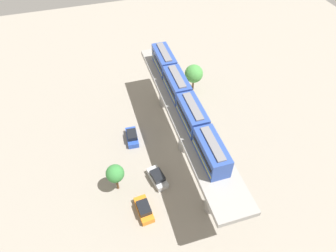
{
  "coord_description": "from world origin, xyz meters",
  "views": [
    {
      "loc": [
        12.08,
        30.33,
        39.74
      ],
      "look_at": [
        2.5,
        -1.05,
        5.27
      ],
      "focal_mm": 32.26,
      "sensor_mm": 36.0,
      "label": 1
    }
  ],
  "objects_px": {
    "parked_car_blue": "(132,137)",
    "parked_car_silver": "(157,178)",
    "tree_mid_lot": "(115,174)",
    "train": "(184,99)",
    "parked_car_orange": "(144,209)",
    "tree_near_viaduct": "(194,74)"
  },
  "relations": [
    {
      "from": "train",
      "to": "parked_car_blue",
      "type": "bearing_deg",
      "value": -23.7
    },
    {
      "from": "parked_car_orange",
      "to": "tree_near_viaduct",
      "type": "bearing_deg",
      "value": -129.14
    },
    {
      "from": "tree_near_viaduct",
      "to": "parked_car_orange",
      "type": "bearing_deg",
      "value": 55.82
    },
    {
      "from": "parked_car_silver",
      "to": "tree_mid_lot",
      "type": "bearing_deg",
      "value": -15.34
    },
    {
      "from": "parked_car_blue",
      "to": "parked_car_silver",
      "type": "bearing_deg",
      "value": 105.66
    },
    {
      "from": "parked_car_silver",
      "to": "parked_car_orange",
      "type": "bearing_deg",
      "value": 42.98
    },
    {
      "from": "parked_car_orange",
      "to": "parked_car_silver",
      "type": "distance_m",
      "value": 5.62
    },
    {
      "from": "parked_car_orange",
      "to": "tree_near_viaduct",
      "type": "height_order",
      "value": "tree_near_viaduct"
    },
    {
      "from": "parked_car_silver",
      "to": "tree_mid_lot",
      "type": "relative_size",
      "value": 0.86
    },
    {
      "from": "parked_car_orange",
      "to": "train",
      "type": "bearing_deg",
      "value": -136.46
    },
    {
      "from": "train",
      "to": "parked_car_orange",
      "type": "relative_size",
      "value": 6.32
    },
    {
      "from": "parked_car_orange",
      "to": "parked_car_blue",
      "type": "height_order",
      "value": "same"
    },
    {
      "from": "tree_mid_lot",
      "to": "parked_car_silver",
      "type": "bearing_deg",
      "value": 176.23
    },
    {
      "from": "parked_car_silver",
      "to": "parked_car_blue",
      "type": "xyz_separation_m",
      "value": [
        1.95,
        -9.36,
        0.0
      ]
    },
    {
      "from": "parked_car_silver",
      "to": "tree_mid_lot",
      "type": "xyz_separation_m",
      "value": [
        6.11,
        -0.4,
        3.06
      ]
    },
    {
      "from": "train",
      "to": "parked_car_orange",
      "type": "height_order",
      "value": "train"
    },
    {
      "from": "train",
      "to": "parked_car_silver",
      "type": "bearing_deg",
      "value": 44.45
    },
    {
      "from": "train",
      "to": "parked_car_blue",
      "type": "height_order",
      "value": "train"
    },
    {
      "from": "train",
      "to": "parked_car_blue",
      "type": "relative_size",
      "value": 6.37
    },
    {
      "from": "parked_car_silver",
      "to": "tree_near_viaduct",
      "type": "relative_size",
      "value": 0.77
    },
    {
      "from": "tree_mid_lot",
      "to": "parked_car_blue",
      "type": "bearing_deg",
      "value": -114.9
    },
    {
      "from": "parked_car_silver",
      "to": "parked_car_blue",
      "type": "distance_m",
      "value": 9.56
    }
  ]
}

